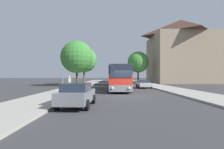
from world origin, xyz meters
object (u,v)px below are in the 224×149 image
object	(u,v)px
parked_car_left_curb	(77,94)
pedestrian_waiting_far	(69,85)
pedestrian_waiting_near	(69,83)
bus_stop_sign	(63,80)
parked_car_right_near	(144,84)
tree_left_far	(77,57)
bus_front	(119,77)
tree_left_near	(84,60)
tree_right_near	(138,62)
bus_middle	(116,77)

from	to	relation	value
parked_car_left_curb	pedestrian_waiting_far	world-z (taller)	pedestrian_waiting_far
parked_car_left_curb	pedestrian_waiting_near	distance (m)	12.98
bus_stop_sign	parked_car_right_near	bearing A→B (deg)	37.51
tree_left_far	parked_car_right_near	bearing A→B (deg)	-25.45
pedestrian_waiting_far	tree_left_far	distance (m)	16.96
bus_front	parked_car_left_curb	bearing A→B (deg)	-103.23
pedestrian_waiting_near	tree_left_far	size ratio (longest dim) A/B	0.20
tree_left_near	tree_right_near	world-z (taller)	tree_right_near
parked_car_right_near	tree_left_near	distance (m)	16.58
parked_car_right_near	bus_stop_sign	world-z (taller)	bus_stop_sign
tree_left_near	tree_left_far	distance (m)	5.89
bus_stop_sign	pedestrian_waiting_near	distance (m)	4.15
parked_car_right_near	tree_right_near	distance (m)	19.31
parked_car_left_curb	bus_middle	bearing A→B (deg)	86.05
parked_car_right_near	tree_left_far	distance (m)	13.69
bus_middle	parked_car_left_curb	xyz separation A→B (m)	(-3.35, -26.47, -0.95)
parked_car_right_near	tree_right_near	world-z (taller)	tree_right_near
pedestrian_waiting_far	tree_left_far	world-z (taller)	tree_left_far
parked_car_right_near	tree_left_far	xyz separation A→B (m)	(-11.57, 5.51, 4.81)
bus_stop_sign	tree_left_near	bearing A→B (deg)	91.46
pedestrian_waiting_near	tree_left_far	distance (m)	10.56
pedestrian_waiting_near	tree_left_near	bearing A→B (deg)	118.03
bus_stop_sign	pedestrian_waiting_far	size ratio (longest dim) A/B	1.22
parked_car_left_curb	tree_left_far	size ratio (longest dim) A/B	0.48
pedestrian_waiting_far	bus_stop_sign	bearing A→B (deg)	-136.32
bus_stop_sign	tree_right_near	distance (m)	29.84
bus_front	parked_car_right_near	xyz separation A→B (m)	(4.10, 3.51, -1.02)
bus_front	tree_left_far	world-z (taller)	tree_left_far
bus_middle	pedestrian_waiting_near	xyz separation A→B (m)	(-6.81, -13.96, -0.71)
tree_left_far	bus_front	bearing A→B (deg)	-50.37
bus_front	bus_middle	world-z (taller)	bus_middle
bus_front	pedestrian_waiting_near	size ratio (longest dim) A/B	7.12
bus_middle	pedestrian_waiting_near	size ratio (longest dim) A/B	6.15
bus_stop_sign	tree_left_near	xyz separation A→B (m)	(-0.50, 19.49, 3.96)
bus_front	tree_right_near	distance (m)	23.26
bus_middle	parked_car_left_curb	distance (m)	26.70
bus_front	bus_middle	size ratio (longest dim) A/B	1.16
bus_front	tree_left_near	world-z (taller)	tree_left_near
parked_car_left_curb	parked_car_right_near	bearing A→B (deg)	69.09
tree_left_far	bus_stop_sign	bearing A→B (deg)	-85.86
bus_middle	tree_left_far	bearing A→B (deg)	-148.34
parked_car_left_curb	tree_right_near	world-z (taller)	tree_right_near
bus_front	bus_middle	distance (m)	13.45
parked_car_left_curb	tree_left_near	world-z (taller)	tree_left_near
parked_car_right_near	bus_stop_sign	bearing A→B (deg)	38.42
parked_car_right_near	bus_front	bearing A→B (deg)	41.48
bus_middle	parked_car_left_curb	size ratio (longest dim) A/B	2.59
bus_front	tree_left_far	bearing A→B (deg)	130.70
parked_car_left_curb	pedestrian_waiting_far	size ratio (longest dim) A/B	2.25
parked_car_left_curb	tree_right_near	size ratio (longest dim) A/B	0.49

